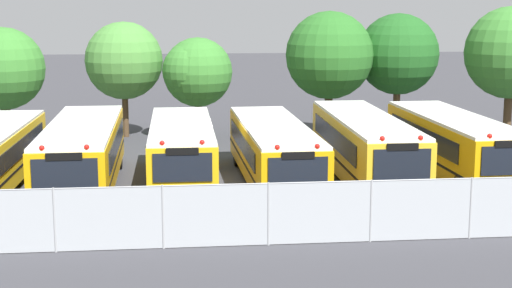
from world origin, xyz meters
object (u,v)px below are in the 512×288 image
(tree_4, at_px, (328,54))
(traffic_cone, at_px, (84,230))
(school_bus_2, at_px, (182,151))
(school_bus_5, at_px, (453,144))
(tree_1, at_px, (2,69))
(tree_2, at_px, (125,58))
(tree_3, at_px, (195,72))
(school_bus_1, at_px, (83,153))
(tree_5, at_px, (397,54))
(school_bus_4, at_px, (365,146))
(school_bus_3, at_px, (274,151))
(tree_6, at_px, (508,52))

(tree_4, xyz_separation_m, traffic_cone, (-10.96, -17.09, -4.19))
(school_bus_2, relative_size, school_bus_5, 0.93)
(school_bus_5, bearing_deg, tree_1, -31.24)
(tree_2, height_order, traffic_cone, tree_2)
(tree_3, bearing_deg, school_bus_1, -113.75)
(tree_4, relative_size, tree_5, 1.02)
(tree_1, relative_size, traffic_cone, 11.18)
(school_bus_4, bearing_deg, tree_3, -58.33)
(tree_3, height_order, tree_4, tree_4)
(school_bus_1, relative_size, school_bus_2, 1.13)
(school_bus_4, height_order, school_bus_5, school_bus_4)
(school_bus_3, relative_size, tree_1, 1.86)
(school_bus_5, height_order, tree_5, tree_5)
(school_bus_2, height_order, tree_4, tree_4)
(school_bus_3, xyz_separation_m, tree_3, (-2.75, 10.65, 2.22))
(school_bus_3, height_order, tree_6, tree_6)
(school_bus_5, height_order, tree_2, tree_2)
(tree_2, bearing_deg, tree_3, -17.61)
(tree_5, distance_m, tree_6, 5.87)
(tree_6, bearing_deg, school_bus_1, -154.81)
(tree_6, distance_m, traffic_cone, 26.91)
(school_bus_1, height_order, tree_6, tree_6)
(school_bus_1, distance_m, tree_1, 13.09)
(school_bus_1, bearing_deg, tree_6, -155.17)
(school_bus_2, height_order, tree_1, tree_1)
(tree_5, relative_size, tree_6, 0.94)
(school_bus_4, height_order, tree_2, tree_2)
(school_bus_5, xyz_separation_m, tree_1, (-20.14, 11.61, 2.27))
(school_bus_1, distance_m, school_bus_2, 3.81)
(school_bus_2, xyz_separation_m, tree_5, (11.83, 11.12, 3.01))
(tree_1, xyz_separation_m, tree_3, (10.00, -1.07, -0.13))
(school_bus_4, distance_m, school_bus_5, 3.72)
(school_bus_3, bearing_deg, school_bus_5, 179.65)
(school_bus_2, bearing_deg, school_bus_4, 179.20)
(school_bus_5, xyz_separation_m, tree_4, (-3.17, 10.32, 3.02))
(tree_1, height_order, tree_5, tree_5)
(school_bus_1, xyz_separation_m, traffic_cone, (0.71, -6.63, -1.15))
(school_bus_4, bearing_deg, tree_5, -111.24)
(traffic_cone, bearing_deg, tree_6, 38.91)
(traffic_cone, bearing_deg, school_bus_5, 25.59)
(school_bus_2, relative_size, tree_1, 1.64)
(school_bus_4, bearing_deg, school_bus_5, -177.31)
(school_bus_1, distance_m, school_bus_3, 7.45)
(school_bus_2, bearing_deg, school_bus_1, 2.59)
(traffic_cone, bearing_deg, school_bus_2, 65.43)
(school_bus_4, xyz_separation_m, tree_3, (-6.42, 10.68, 2.11))
(tree_3, bearing_deg, tree_2, 162.39)
(tree_5, bearing_deg, school_bus_5, -94.13)
(school_bus_4, xyz_separation_m, tree_1, (-16.42, 11.75, 2.24))
(school_bus_4, relative_size, school_bus_5, 1.05)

